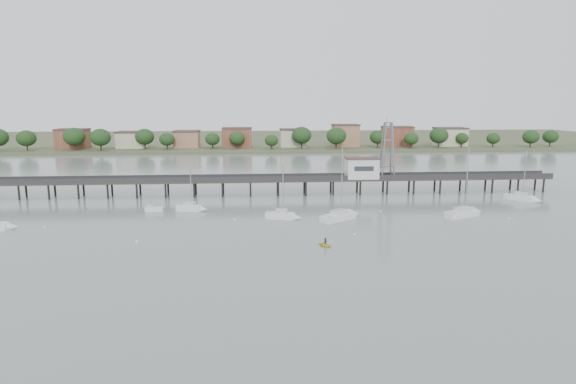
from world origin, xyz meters
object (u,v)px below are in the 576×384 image
(sailboat_b, at_px, (194,208))
(pier, at_px, (264,180))
(sailboat_e, at_px, (526,199))
(sailboat_d, at_px, (468,213))
(sailboat_c, at_px, (345,216))
(lattice_tower, at_px, (387,150))
(white_tender, at_px, (154,209))
(sailboat_f, at_px, (286,216))
(yellow_dinghy, at_px, (325,246))

(sailboat_b, bearing_deg, pier, 62.34)
(sailboat_e, distance_m, sailboat_d, 24.45)
(pier, bearing_deg, sailboat_c, -59.98)
(lattice_tower, xyz_separation_m, sailboat_b, (-47.22, -17.48, -10.44))
(pier, height_order, white_tender, pier)
(sailboat_e, relative_size, sailboat_c, 0.83)
(white_tender, bearing_deg, lattice_tower, 18.52)
(sailboat_f, bearing_deg, sailboat_c, 16.91)
(sailboat_d, height_order, white_tender, sailboat_d)
(sailboat_b, bearing_deg, sailboat_c, -2.43)
(sailboat_e, xyz_separation_m, yellow_dinghy, (-53.24, -32.57, -0.64))
(sailboat_c, relative_size, sailboat_f, 1.37)
(sailboat_d, height_order, yellow_dinghy, sailboat_d)
(sailboat_e, height_order, sailboat_b, sailboat_e)
(sailboat_b, xyz_separation_m, sailboat_d, (57.23, -8.84, -0.02))
(sailboat_d, relative_size, sailboat_f, 1.35)
(sailboat_e, relative_size, yellow_dinghy, 4.98)
(sailboat_c, distance_m, yellow_dinghy, 19.77)
(white_tender, bearing_deg, sailboat_f, -17.19)
(pier, xyz_separation_m, sailboat_e, (61.89, -12.83, -3.15))
(pier, height_order, sailboat_e, sailboat_e)
(white_tender, distance_m, yellow_dinghy, 43.57)
(sailboat_c, relative_size, yellow_dinghy, 6.00)
(white_tender, bearing_deg, yellow_dinghy, -39.13)
(sailboat_b, distance_m, yellow_dinghy, 37.07)
(lattice_tower, relative_size, yellow_dinghy, 6.05)
(lattice_tower, height_order, sailboat_e, lattice_tower)
(sailboat_f, distance_m, yellow_dinghy, 19.61)
(sailboat_f, height_order, yellow_dinghy, sailboat_f)
(lattice_tower, distance_m, sailboat_b, 51.42)
(sailboat_e, bearing_deg, yellow_dinghy, -101.37)
(lattice_tower, distance_m, yellow_dinghy, 52.03)
(lattice_tower, xyz_separation_m, sailboat_e, (30.39, -12.83, -10.46))
(sailboat_d, height_order, sailboat_c, sailboat_c)
(yellow_dinghy, bearing_deg, white_tender, 102.01)
(sailboat_b, height_order, sailboat_f, sailboat_f)
(sailboat_e, relative_size, sailboat_d, 0.84)
(pier, xyz_separation_m, lattice_tower, (31.50, 0.00, 7.31))
(sailboat_b, distance_m, white_tender, 8.65)
(sailboat_c, bearing_deg, sailboat_b, 127.25)
(lattice_tower, bearing_deg, yellow_dinghy, -116.71)
(pier, xyz_separation_m, sailboat_d, (41.50, -26.33, -3.16))
(pier, distance_m, yellow_dinghy, 46.38)
(sailboat_c, bearing_deg, white_tender, 130.03)
(white_tender, bearing_deg, sailboat_c, -12.34)
(lattice_tower, distance_m, white_tender, 59.33)
(yellow_dinghy, bearing_deg, sailboat_e, -5.78)
(pier, bearing_deg, sailboat_b, -131.96)
(sailboat_d, bearing_deg, sailboat_f, 154.79)
(sailboat_c, bearing_deg, sailboat_d, -34.79)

